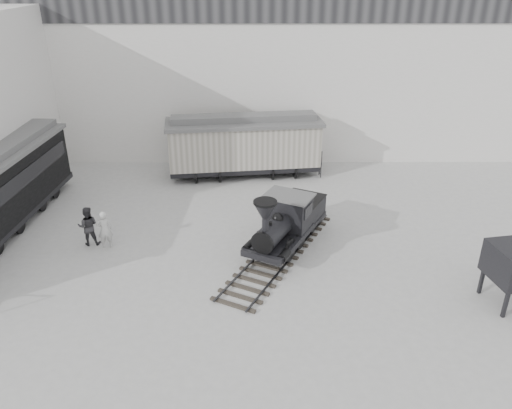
{
  "coord_description": "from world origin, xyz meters",
  "views": [
    {
      "loc": [
        0.31,
        -14.7,
        10.76
      ],
      "look_at": [
        0.42,
        3.64,
        2.0
      ],
      "focal_mm": 35.0,
      "sensor_mm": 36.0,
      "label": 1
    }
  ],
  "objects_px": {
    "locomotive": "(285,225)",
    "boxcar": "(244,144)",
    "visitor_a": "(105,230)",
    "visitor_b": "(88,226)"
  },
  "relations": [
    {
      "from": "locomotive",
      "to": "boxcar",
      "type": "relative_size",
      "value": 0.92
    },
    {
      "from": "visitor_b",
      "to": "boxcar",
      "type": "bearing_deg",
      "value": -137.08
    },
    {
      "from": "visitor_a",
      "to": "visitor_b",
      "type": "bearing_deg",
      "value": -37.96
    },
    {
      "from": "visitor_b",
      "to": "locomotive",
      "type": "bearing_deg",
      "value": 169.99
    },
    {
      "from": "boxcar",
      "to": "visitor_b",
      "type": "height_order",
      "value": "boxcar"
    },
    {
      "from": "visitor_a",
      "to": "visitor_b",
      "type": "distance_m",
      "value": 0.81
    },
    {
      "from": "locomotive",
      "to": "visitor_b",
      "type": "distance_m",
      "value": 8.32
    },
    {
      "from": "locomotive",
      "to": "boxcar",
      "type": "distance_m",
      "value": 8.47
    },
    {
      "from": "locomotive",
      "to": "visitor_a",
      "type": "xyz_separation_m",
      "value": [
        -7.54,
        0.07,
        -0.23
      ]
    },
    {
      "from": "visitor_a",
      "to": "locomotive",
      "type": "bearing_deg",
      "value": 160.39
    }
  ]
}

